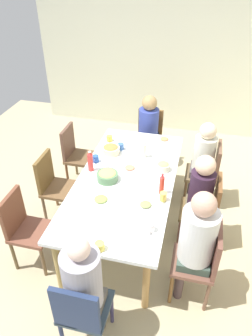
# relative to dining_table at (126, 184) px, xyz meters

# --- Properties ---
(ground_plane) EXTENTS (6.66, 6.66, 0.00)m
(ground_plane) POSITION_rel_dining_table_xyz_m (0.00, 0.00, -0.69)
(ground_plane) COLOR tan
(wall_left) EXTENTS (0.12, 4.56, 2.60)m
(wall_left) POSITION_rel_dining_table_xyz_m (-2.84, 0.00, 0.61)
(wall_left) COLOR beige
(wall_left) RESTS_ON ground_plane
(dining_table) EXTENTS (2.21, 1.08, 0.75)m
(dining_table) POSITION_rel_dining_table_xyz_m (0.00, 0.00, 0.00)
(dining_table) COLOR white
(dining_table) RESTS_ON ground_plane
(chair_0) EXTENTS (0.40, 0.40, 0.90)m
(chair_0) POSITION_rel_dining_table_xyz_m (-0.74, -0.92, -0.17)
(chair_0) COLOR brown
(chair_0) RESTS_ON ground_plane
(chair_1) EXTENTS (0.40, 0.40, 0.90)m
(chair_1) POSITION_rel_dining_table_xyz_m (-0.74, 0.92, -0.17)
(chair_1) COLOR brown
(chair_1) RESTS_ON ground_plane
(person_1) EXTENTS (0.30, 0.30, 1.19)m
(person_1) POSITION_rel_dining_table_xyz_m (-0.74, 0.83, 0.02)
(person_1) COLOR #453943
(person_1) RESTS_ON ground_plane
(chair_2) EXTENTS (0.40, 0.40, 0.90)m
(chair_2) POSITION_rel_dining_table_xyz_m (0.74, -0.92, -0.17)
(chair_2) COLOR brown
(chair_2) RESTS_ON ground_plane
(chair_3) EXTENTS (0.40, 0.40, 0.90)m
(chair_3) POSITION_rel_dining_table_xyz_m (0.00, 0.92, -0.17)
(chair_3) COLOR brown
(chair_3) RESTS_ON ground_plane
(person_3) EXTENTS (0.30, 0.30, 1.19)m
(person_3) POSITION_rel_dining_table_xyz_m (-0.00, 0.83, 0.02)
(person_3) COLOR #4F5337
(person_3) RESTS_ON ground_plane
(chair_4) EXTENTS (0.40, 0.40, 0.90)m
(chair_4) POSITION_rel_dining_table_xyz_m (-1.49, 0.00, -0.17)
(chair_4) COLOR brown
(chair_4) RESTS_ON ground_plane
(person_4) EXTENTS (0.30, 0.30, 1.19)m
(person_4) POSITION_rel_dining_table_xyz_m (-1.40, 0.00, 0.03)
(person_4) COLOR #292951
(person_4) RESTS_ON ground_plane
(chair_5) EXTENTS (0.40, 0.40, 0.90)m
(chair_5) POSITION_rel_dining_table_xyz_m (0.74, 0.92, -0.17)
(chair_5) COLOR brown
(chair_5) RESTS_ON ground_plane
(person_5) EXTENTS (0.33, 0.33, 1.29)m
(person_5) POSITION_rel_dining_table_xyz_m (0.74, 0.83, 0.09)
(person_5) COLOR #48383A
(person_5) RESTS_ON ground_plane
(chair_6) EXTENTS (0.40, 0.40, 0.90)m
(chair_6) POSITION_rel_dining_table_xyz_m (1.49, 0.00, -0.17)
(chair_6) COLOR #2A3B4A
(chair_6) RESTS_ON ground_plane
(person_6) EXTENTS (0.31, 0.31, 1.25)m
(person_6) POSITION_rel_dining_table_xyz_m (1.40, 0.00, 0.06)
(person_6) COLOR brown
(person_6) RESTS_ON ground_plane
(chair_7) EXTENTS (0.40, 0.40, 0.90)m
(chair_7) POSITION_rel_dining_table_xyz_m (0.00, -0.92, -0.17)
(chair_7) COLOR brown
(chair_7) RESTS_ON ground_plane
(plate_0) EXTENTS (0.25, 0.25, 0.04)m
(plate_0) POSITION_rel_dining_table_xyz_m (0.43, -0.16, 0.08)
(plate_0) COLOR silver
(plate_0) RESTS_ON dining_table
(plate_1) EXTENTS (0.21, 0.21, 0.04)m
(plate_1) POSITION_rel_dining_table_xyz_m (0.40, 0.30, 0.08)
(plate_1) COLOR silver
(plate_1) RESTS_ON dining_table
(plate_2) EXTENTS (0.21, 0.21, 0.04)m
(plate_2) POSITION_rel_dining_table_xyz_m (-0.19, 0.00, 0.08)
(plate_2) COLOR silver
(plate_2) RESTS_ON dining_table
(plate_3) EXTENTS (0.20, 0.20, 0.04)m
(plate_3) POSITION_rel_dining_table_xyz_m (-0.96, 0.30, 0.08)
(plate_3) COLOR silver
(plate_3) RESTS_ON dining_table
(bowl_0) EXTENTS (0.23, 0.23, 0.11)m
(bowl_0) POSITION_rel_dining_table_xyz_m (-0.48, -0.32, 0.12)
(bowl_0) COLOR beige
(bowl_0) RESTS_ON dining_table
(bowl_1) EXTENTS (0.24, 0.24, 0.11)m
(bowl_1) POSITION_rel_dining_table_xyz_m (0.07, -0.20, 0.12)
(bowl_1) COLOR #537C51
(bowl_1) RESTS_ON dining_table
(bowl_2) EXTENTS (0.16, 0.16, 0.10)m
(bowl_2) POSITION_rel_dining_table_xyz_m (-0.28, 0.38, 0.12)
(bowl_2) COLOR beige
(bowl_2) RESTS_ON dining_table
(cup_0) EXTENTS (0.11, 0.07, 0.09)m
(cup_0) POSITION_rel_dining_table_xyz_m (-0.25, -0.44, 0.11)
(cup_0) COLOR #2A51A5
(cup_0) RESTS_ON dining_table
(cup_1) EXTENTS (0.12, 0.08, 0.08)m
(cup_1) POSITION_rel_dining_table_xyz_m (-0.78, -0.42, 0.11)
(cup_1) COLOR yellow
(cup_1) RESTS_ON dining_table
(cup_2) EXTENTS (0.12, 0.08, 0.09)m
(cup_2) POSITION_rel_dining_table_xyz_m (0.72, 0.41, 0.11)
(cup_2) COLOR white
(cup_2) RESTS_ON dining_table
(cup_3) EXTENTS (0.12, 0.08, 0.07)m
(cup_3) POSITION_rel_dining_table_xyz_m (1.04, 0.02, 0.11)
(cup_3) COLOR #DDCD50
(cup_3) RESTS_ON dining_table
(cup_4) EXTENTS (0.11, 0.08, 0.08)m
(cup_4) POSITION_rel_dining_table_xyz_m (-0.60, -0.22, 0.11)
(cup_4) COLOR #3A62A4
(cup_4) RESTS_ON dining_table
(cup_5) EXTENTS (0.11, 0.07, 0.10)m
(cup_5) POSITION_rel_dining_table_xyz_m (0.27, 0.46, 0.12)
(cup_5) COLOR #E4C455
(cup_5) RESTS_ON dining_table
(bottle_0) EXTENTS (0.06, 0.06, 0.23)m
(bottle_0) POSITION_rel_dining_table_xyz_m (-0.50, 0.11, 0.18)
(bottle_0) COLOR silver
(bottle_0) RESTS_ON dining_table
(bottle_1) EXTENTS (0.06, 0.06, 0.26)m
(bottle_1) POSITION_rel_dining_table_xyz_m (-0.07, -0.44, 0.19)
(bottle_1) COLOR red
(bottle_1) RESTS_ON dining_table
(bottle_2) EXTENTS (0.05, 0.05, 0.25)m
(bottle_2) POSITION_rel_dining_table_xyz_m (0.16, 0.42, 0.19)
(bottle_2) COLOR red
(bottle_2) RESTS_ON dining_table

